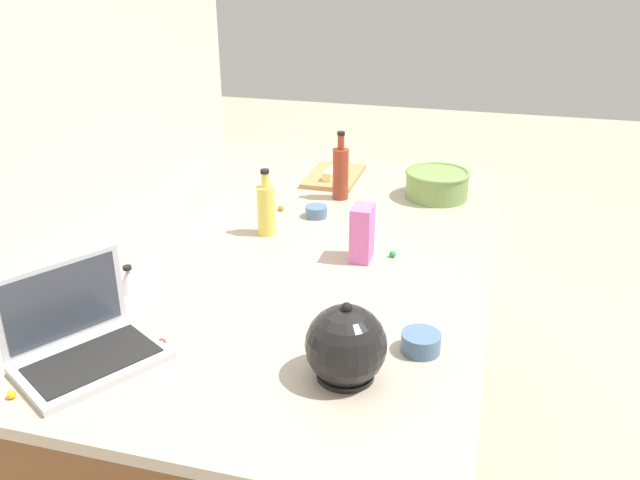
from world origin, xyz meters
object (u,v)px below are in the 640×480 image
at_px(cutting_board, 334,176).
at_px(bottle_soy, 341,172).
at_px(ramekin_medium, 316,212).
at_px(candy_bag, 362,233).
at_px(kitchen_timer, 129,280).
at_px(ramekin_small, 421,342).
at_px(butter_stick_left, 331,174).
at_px(bottle_oil, 266,209).
at_px(laptop, 81,341).
at_px(kettle, 346,346).
at_px(mixing_bowl_large, 437,184).

bearing_deg(cutting_board, bottle_soy, -160.01).
bearing_deg(ramekin_medium, candy_bag, -142.50).
bearing_deg(kitchen_timer, ramekin_small, -95.83).
bearing_deg(butter_stick_left, ramekin_small, -155.64).
height_order(bottle_oil, ramekin_small, bottle_oil).
relative_size(laptop, kettle, 1.78).
xyz_separation_m(laptop, kettle, (0.09, -0.60, 0.03)).
relative_size(butter_stick_left, kitchen_timer, 1.43).
bearing_deg(ramekin_small, candy_bag, 27.71).
height_order(ramekin_small, ramekin_medium, ramekin_small).
bearing_deg(candy_bag, kettle, -171.39).
height_order(laptop, cutting_board, laptop).
xyz_separation_m(mixing_bowl_large, butter_stick_left, (0.06, 0.43, -0.02)).
distance_m(bottle_oil, ramekin_medium, 0.23).
bearing_deg(cutting_board, butter_stick_left, 180.00).
relative_size(mixing_bowl_large, kitchen_timer, 3.12).
bearing_deg(bottle_soy, candy_bag, -159.33).
xyz_separation_m(laptop, kitchen_timer, (0.32, 0.06, -0.01)).
relative_size(mixing_bowl_large, butter_stick_left, 2.18).
height_order(bottle_oil, kitchen_timer, bottle_oil).
distance_m(mixing_bowl_large, bottle_soy, 0.36).
bearing_deg(kettle, ramekin_small, -45.91).
height_order(butter_stick_left, candy_bag, candy_bag).
height_order(bottle_oil, butter_stick_left, bottle_oil).
bearing_deg(cutting_board, laptop, 170.10).
distance_m(mixing_bowl_large, ramekin_small, 1.05).
distance_m(bottle_soy, kitchen_timer, 0.95).
xyz_separation_m(kettle, cutting_board, (1.31, 0.36, -0.07)).
bearing_deg(mixing_bowl_large, bottle_soy, 106.54).
bearing_deg(laptop, bottle_oil, -12.00).
distance_m(bottle_soy, butter_stick_left, 0.20).
bearing_deg(butter_stick_left, kettle, -164.16).
bearing_deg(candy_bag, cutting_board, 20.46).
distance_m(laptop, kettle, 0.61).
height_order(laptop, mixing_bowl_large, laptop).
xyz_separation_m(bottle_oil, kettle, (-0.70, -0.43, -0.01)).
height_order(bottle_soy, bottle_oil, bottle_soy).
height_order(kettle, kitchen_timer, kettle).
bearing_deg(ramekin_medium, bottle_soy, -10.45).
bearing_deg(mixing_bowl_large, bottle_oil, 134.31).
distance_m(cutting_board, butter_stick_left, 0.06).
distance_m(bottle_soy, bottle_oil, 0.42).
height_order(ramekin_small, candy_bag, candy_bag).
xyz_separation_m(cutting_board, ramekin_small, (-1.16, -0.50, 0.01)).
relative_size(kettle, ramekin_small, 2.28).
height_order(kettle, ramekin_medium, kettle).
relative_size(cutting_board, candy_bag, 1.88).
distance_m(kettle, ramekin_small, 0.21).
bearing_deg(ramekin_medium, kettle, -160.51).
bearing_deg(ramekin_medium, butter_stick_left, 6.55).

